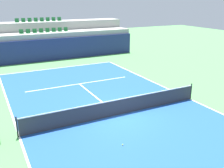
# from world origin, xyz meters

# --- Properties ---
(ground_plane) EXTENTS (80.00, 80.00, 0.00)m
(ground_plane) POSITION_xyz_m (0.00, 0.00, 0.00)
(ground_plane) COLOR #4C8C4C
(court_surface) EXTENTS (11.00, 24.00, 0.01)m
(court_surface) POSITION_xyz_m (0.00, 0.00, 0.01)
(court_surface) COLOR #1E4C99
(court_surface) RESTS_ON ground_plane
(baseline_far) EXTENTS (11.00, 0.10, 0.00)m
(baseline_far) POSITION_xyz_m (0.00, 11.95, 0.01)
(baseline_far) COLOR white
(baseline_far) RESTS_ON court_surface
(sideline_left) EXTENTS (0.10, 24.00, 0.00)m
(sideline_left) POSITION_xyz_m (-5.45, 0.00, 0.01)
(sideline_left) COLOR white
(sideline_left) RESTS_ON court_surface
(sideline_right) EXTENTS (0.10, 24.00, 0.00)m
(sideline_right) POSITION_xyz_m (5.45, 0.00, 0.01)
(sideline_right) COLOR white
(sideline_right) RESTS_ON court_surface
(service_line_far) EXTENTS (8.26, 0.10, 0.00)m
(service_line_far) POSITION_xyz_m (0.00, 6.40, 0.01)
(service_line_far) COLOR white
(service_line_far) RESTS_ON court_surface
(centre_service_line) EXTENTS (0.10, 6.40, 0.00)m
(centre_service_line) POSITION_xyz_m (0.00, 3.20, 0.01)
(centre_service_line) COLOR white
(centre_service_line) RESTS_ON court_surface
(back_wall) EXTENTS (20.00, 0.30, 2.34)m
(back_wall) POSITION_xyz_m (0.00, 15.55, 1.17)
(back_wall) COLOR navy
(back_wall) RESTS_ON ground_plane
(stands_tier_lower) EXTENTS (20.00, 2.40, 2.87)m
(stands_tier_lower) POSITION_xyz_m (0.00, 16.90, 1.44)
(stands_tier_lower) COLOR #9E9E99
(stands_tier_lower) RESTS_ON ground_plane
(stands_tier_upper) EXTENTS (20.00, 2.40, 3.86)m
(stands_tier_upper) POSITION_xyz_m (0.00, 19.30, 1.93)
(stands_tier_upper) COLOR #9E9E99
(stands_tier_upper) RESTS_ON ground_plane
(seating_row_lower) EXTENTS (5.31, 0.44, 0.44)m
(seating_row_lower) POSITION_xyz_m (0.00, 16.99, 3.00)
(seating_row_lower) COLOR #1E6633
(seating_row_lower) RESTS_ON stands_tier_lower
(seating_row_upper) EXTENTS (5.31, 0.44, 0.44)m
(seating_row_upper) POSITION_xyz_m (0.00, 19.39, 3.98)
(seating_row_upper) COLOR #1E6633
(seating_row_upper) RESTS_ON stands_tier_upper
(tennis_net) EXTENTS (11.08, 0.08, 1.07)m
(tennis_net) POSITION_xyz_m (0.00, 0.00, 0.51)
(tennis_net) COLOR black
(tennis_net) RESTS_ON court_surface
(tennis_ball_0) EXTENTS (0.07, 0.07, 0.07)m
(tennis_ball_0) POSITION_xyz_m (-1.36, -2.96, 0.04)
(tennis_ball_0) COLOR #CCE033
(tennis_ball_0) RESTS_ON court_surface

